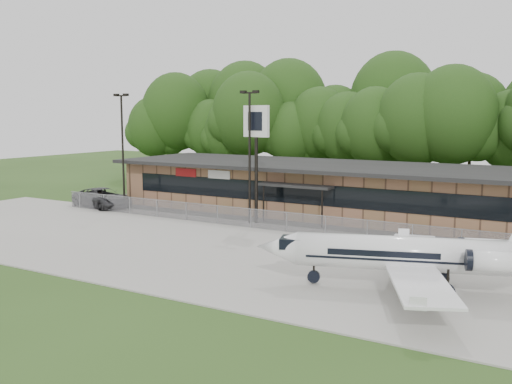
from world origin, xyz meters
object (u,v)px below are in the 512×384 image
Objects in this scene: business_jet at (417,255)px; suv at (103,198)px; pole_sign at (256,134)px; terminal at (346,190)px.

business_jet is 32.99m from suv.
pole_sign reaches higher than suv.
suv is at bearing -160.06° from terminal.
business_jet is 2.28× the size of suv.
business_jet is 19.41m from pole_sign.
terminal reaches higher than suv.
business_jet reaches higher than suv.
terminal is 21.97m from suv.
terminal is at bearing 68.48° from pole_sign.
business_jet is at bearing -59.48° from terminal.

